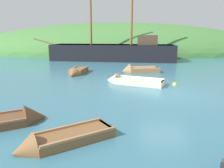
{
  "coord_description": "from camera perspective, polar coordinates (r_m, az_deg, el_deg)",
  "views": [
    {
      "loc": [
        -2.58,
        -11.56,
        3.11
      ],
      "look_at": [
        -2.88,
        1.7,
        0.11
      ],
      "focal_mm": 35.52,
      "sensor_mm": 36.0,
      "label": 1
    }
  ],
  "objects": [
    {
      "name": "ground_plane",
      "position": [
        12.25,
        13.41,
        -2.31
      ],
      "size": [
        120.0,
        120.0,
        0.0
      ],
      "primitive_type": "plane",
      "color": "teal"
    },
    {
      "name": "shore_hill",
      "position": [
        41.32,
        1.46,
        8.42
      ],
      "size": [
        54.25,
        26.17,
        10.17
      ],
      "primitive_type": "ellipsoid",
      "color": "#477F3D",
      "rests_on": "ground"
    },
    {
      "name": "sailing_ship",
      "position": [
        26.72,
        0.49,
        7.6
      ],
      "size": [
        17.3,
        5.3,
        11.42
      ],
      "rotation": [
        0.0,
        0.0,
        3.02
      ],
      "color": "black",
      "rests_on": "ground"
    },
    {
      "name": "rowboat_outer_right",
      "position": [
        6.75,
        -13.56,
        -14.31
      ],
      "size": [
        2.95,
        2.39,
        0.9
      ],
      "rotation": [
        0.0,
        0.0,
        3.73
      ],
      "color": "brown",
      "rests_on": "ground"
    },
    {
      "name": "rowboat_center",
      "position": [
        17.85,
        -8.95,
        2.99
      ],
      "size": [
        1.34,
        3.05,
        0.93
      ],
      "rotation": [
        0.0,
        0.0,
        4.58
      ],
      "color": "brown",
      "rests_on": "ground"
    },
    {
      "name": "rowboat_portside",
      "position": [
        14.17,
        4.73,
        0.53
      ],
      "size": [
        3.86,
        2.42,
        1.03
      ],
      "rotation": [
        0.0,
        0.0,
        2.75
      ],
      "color": "beige",
      "rests_on": "ground"
    },
    {
      "name": "rowboat_outer_left",
      "position": [
        18.54,
        6.61,
        3.41
      ],
      "size": [
        3.21,
        1.66,
        1.17
      ],
      "rotation": [
        0.0,
        0.0,
        3.3
      ],
      "color": "#9E7047",
      "rests_on": "ground"
    },
    {
      "name": "buoy_yellow",
      "position": [
        14.44,
        15.85,
        -0.18
      ],
      "size": [
        0.3,
        0.3,
        0.3
      ],
      "primitive_type": "sphere",
      "color": "yellow",
      "rests_on": "ground"
    }
  ]
}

